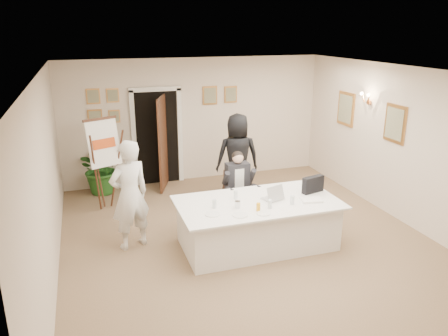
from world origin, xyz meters
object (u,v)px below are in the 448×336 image
flip_chart (103,169)px  standing_woman (238,157)px  laptop (273,191)px  steel_jug (237,204)px  potted_palm (102,167)px  oj_glass (258,207)px  conference_table (257,223)px  seated_man (238,186)px  standing_man (130,195)px  laptop_bag (313,184)px  paper_stack (311,200)px

flip_chart → standing_woman: 2.67m
laptop → steel_jug: bearing=175.7°
potted_palm → oj_glass: (2.11, -3.65, 0.27)m
standing_woman → laptop: (-0.14, -2.06, 0.02)m
conference_table → steel_jug: 0.61m
steel_jug → laptop: bearing=14.8°
seated_man → flip_chart: size_ratio=0.75×
laptop → potted_palm: bearing=108.7°
potted_palm → laptop: bearing=-52.3°
standing_woman → flip_chart: bearing=4.9°
oj_glass → steel_jug: 0.34m
standing_man → laptop: size_ratio=5.12×
standing_woman → laptop_bag: bearing=117.4°
standing_man → laptop_bag: size_ratio=4.49×
standing_woman → steel_jug: 2.37m
flip_chart → laptop_bag: size_ratio=4.49×
steel_jug → conference_table: bearing=19.9°
flip_chart → standing_man: size_ratio=1.00×
paper_stack → conference_table: bearing=163.0°
laptop → paper_stack: laptop is taller
laptop → laptop_bag: laptop_bag is taller
standing_man → potted_palm: size_ratio=1.58×
seated_man → paper_stack: 1.49m
seated_man → laptop: bearing=-73.0°
conference_table → flip_chart: (-2.26, 2.32, 0.44)m
laptop → oj_glass: laptop is taller
steel_jug → standing_woman: bearing=70.2°
oj_glass → conference_table: bearing=68.5°
flip_chart → seated_man: bearing=-29.9°
conference_table → oj_glass: 0.59m
steel_jug → laptop_bag: bearing=9.4°
potted_palm → paper_stack: 4.69m
standing_woman → potted_palm: (-2.65, 1.20, -0.33)m
laptop → laptop_bag: (0.77, 0.06, 0.00)m
paper_stack → standing_woman: bearing=100.2°
standing_man → paper_stack: standing_man is taller
standing_man → oj_glass: size_ratio=13.83×
seated_man → paper_stack: size_ratio=4.11×
flip_chart → oj_glass: bearing=-51.7°
standing_woman → laptop: 2.06m
flip_chart → laptop: (2.53, -2.29, 0.08)m
seated_man → standing_woman: standing_woman is taller
standing_woman → paper_stack: 2.38m
seated_man → potted_palm: (-2.28, 2.28, -0.10)m
laptop → paper_stack: (0.56, -0.28, -0.12)m
conference_table → seated_man: bearing=88.4°
conference_table → laptop_bag: size_ratio=6.47×
conference_table → laptop: bearing=6.6°
laptop → oj_glass: 0.57m
flip_chart → standing_man: (0.31, -1.74, 0.07)m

